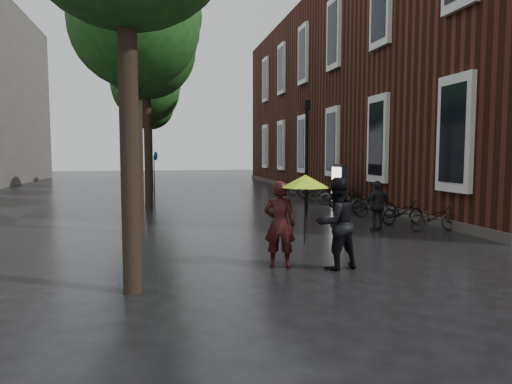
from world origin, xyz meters
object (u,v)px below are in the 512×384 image
object	(u,v)px
person_burgundy	(280,224)
parked_bicycles	(346,197)
pedestrian_walking	(378,206)
ad_lightbox	(339,185)
person_black	(336,223)
lamp_post	(307,146)

from	to	relation	value
person_burgundy	parked_bicycles	xyz separation A→B (m)	(5.67, 9.59, -0.45)
pedestrian_walking	ad_lightbox	bearing A→B (deg)	-107.12
person_burgundy	parked_bicycles	bearing A→B (deg)	-98.28
person_black	ad_lightbox	distance (m)	11.34
person_burgundy	ad_lightbox	bearing A→B (deg)	-96.44
person_burgundy	pedestrian_walking	distance (m)	5.54
person_black	pedestrian_walking	xyz separation A→B (m)	(3.03, 4.05, -0.17)
person_burgundy	person_black	size ratio (longest dim) A/B	0.96
parked_bicycles	ad_lightbox	distance (m)	0.71
person_black	lamp_post	world-z (taller)	lamp_post
parked_bicycles	lamp_post	xyz separation A→B (m)	(-2.44, -1.73, 2.23)
lamp_post	person_burgundy	bearing A→B (deg)	-112.31
person_burgundy	parked_bicycles	world-z (taller)	person_burgundy
person_black	ad_lightbox	xyz separation A→B (m)	(4.42, 10.45, 0.01)
parked_bicycles	ad_lightbox	xyz separation A→B (m)	(-0.14, 0.49, 0.50)
person_burgundy	ad_lightbox	distance (m)	11.49
ad_lightbox	lamp_post	size ratio (longest dim) A/B	0.43
person_black	parked_bicycles	xyz separation A→B (m)	(4.56, 9.96, -0.49)
person_black	ad_lightbox	world-z (taller)	ad_lightbox
ad_lightbox	person_burgundy	bearing A→B (deg)	-117.49
person_black	pedestrian_walking	size ratio (longest dim) A/B	1.22
pedestrian_walking	lamp_post	size ratio (longest dim) A/B	0.35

